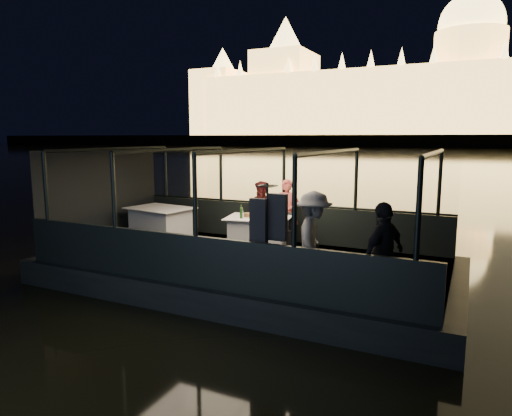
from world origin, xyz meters
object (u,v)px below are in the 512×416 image
at_px(dining_table_aft, 161,225).
at_px(passenger_stripe, 313,239).
at_px(dining_table_central, 258,233).
at_px(chair_port_right, 282,229).
at_px(person_woman_coral, 287,214).
at_px(wine_bottle, 241,212).
at_px(coat_stand, 267,240).
at_px(chair_port_left, 260,227).
at_px(person_man_maroon, 262,212).
at_px(passenger_dark, 383,252).

distance_m(dining_table_aft, passenger_stripe, 5.07).
height_order(dining_table_central, chair_port_right, chair_port_right).
distance_m(dining_table_aft, person_woman_coral, 3.24).
height_order(dining_table_central, person_woman_coral, person_woman_coral).
bearing_deg(wine_bottle, coat_stand, -53.85).
distance_m(person_woman_coral, wine_bottle, 1.29).
xyz_separation_m(dining_table_central, person_woman_coral, (0.40, 0.77, 0.36)).
relative_size(chair_port_left, passenger_stripe, 0.54).
relative_size(dining_table_aft, person_man_maroon, 1.03).
height_order(chair_port_left, person_man_maroon, person_man_maroon).
bearing_deg(dining_table_central, chair_port_left, 111.11).
relative_size(person_woman_coral, person_man_maroon, 1.05).
distance_m(dining_table_central, chair_port_left, 0.49).
relative_size(person_man_maroon, passenger_dark, 0.93).
relative_size(coat_stand, passenger_stripe, 1.10).
xyz_separation_m(chair_port_right, person_man_maroon, (-0.64, 0.27, 0.30)).
bearing_deg(passenger_stripe, coat_stand, 118.22).
distance_m(person_woman_coral, passenger_dark, 4.24).
relative_size(passenger_stripe, wine_bottle, 5.61).
xyz_separation_m(person_man_maroon, wine_bottle, (-0.05, -1.02, 0.17)).
bearing_deg(person_woman_coral, person_man_maroon, 169.75).
bearing_deg(passenger_stripe, wine_bottle, 37.43).
bearing_deg(wine_bottle, person_man_maroon, 87.17).
relative_size(chair_port_left, chair_port_right, 1.13).
bearing_deg(dining_table_aft, chair_port_right, 10.51).
height_order(dining_table_central, chair_port_left, chair_port_left).
relative_size(chair_port_left, person_man_maroon, 0.60).
xyz_separation_m(dining_table_aft, person_man_maroon, (2.45, 0.84, 0.36)).
height_order(person_woman_coral, wine_bottle, person_woman_coral).
distance_m(coat_stand, person_woman_coral, 3.51).
bearing_deg(person_woman_coral, wine_bottle, -137.22).
bearing_deg(passenger_dark, dining_table_aft, -86.82).
height_order(dining_table_central, wine_bottle, wine_bottle).
relative_size(dining_table_central, coat_stand, 0.78).
bearing_deg(dining_table_central, chair_port_right, 48.08).
bearing_deg(chair_port_left, wine_bottle, -110.32).
height_order(chair_port_left, person_woman_coral, person_woman_coral).
relative_size(passenger_dark, wine_bottle, 5.41).
distance_m(chair_port_right, passenger_dark, 4.03).
distance_m(person_man_maroon, passenger_stripe, 3.53).
relative_size(coat_stand, person_man_maroon, 1.22).
relative_size(person_woman_coral, passenger_stripe, 0.94).
bearing_deg(person_woman_coral, passenger_dark, -62.49).
xyz_separation_m(chair_port_right, passenger_dark, (2.83, -2.84, 0.40)).
bearing_deg(person_man_maroon, passenger_stripe, -38.63).
bearing_deg(chair_port_right, chair_port_left, -175.56).
bearing_deg(passenger_stripe, dining_table_central, 28.99).
distance_m(chair_port_right, wine_bottle, 1.12).
height_order(person_woman_coral, passenger_stripe, passenger_stripe).
distance_m(dining_table_aft, person_man_maroon, 2.62).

